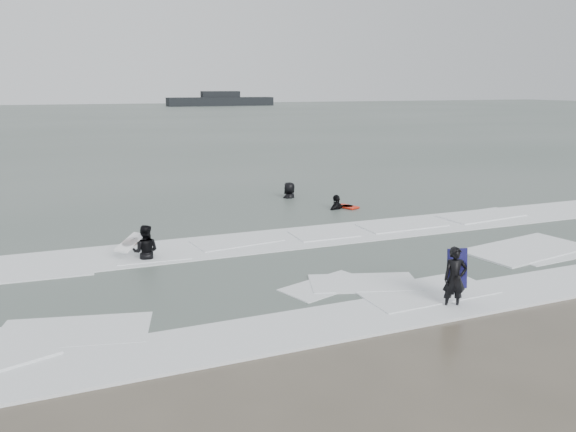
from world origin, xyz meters
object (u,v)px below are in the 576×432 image
object	(u,v)px
vessel_horizon	(221,101)
surfer_centre	(453,308)
surfer_wading	(146,261)
surfer_right_far	(289,199)
surfer_right_near	(337,210)

from	to	relation	value
vessel_horizon	surfer_centre	bearing A→B (deg)	-102.44
surfer_wading	vessel_horizon	bearing A→B (deg)	-86.22
surfer_right_far	vessel_horizon	size ratio (longest dim) A/B	0.07
surfer_right_far	surfer_right_near	bearing A→B (deg)	53.33
surfer_centre	surfer_wading	distance (m)	8.83
surfer_centre	surfer_right_near	size ratio (longest dim) A/B	0.83
surfer_right_far	vessel_horizon	bearing A→B (deg)	-157.57
surfer_wading	surfer_right_near	world-z (taller)	surfer_right_near
surfer_centre	surfer_right_far	distance (m)	13.56
surfer_centre	surfer_right_near	world-z (taller)	surfer_right_near
surfer_centre	surfer_wading	bearing A→B (deg)	151.03
surfer_right_far	vessel_horizon	distance (m)	124.54
surfer_right_near	surfer_centre	bearing A→B (deg)	55.15
surfer_centre	surfer_wading	xyz separation A→B (m)	(-6.15, 6.33, 0.00)
surfer_right_near	vessel_horizon	world-z (taller)	vessel_horizon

